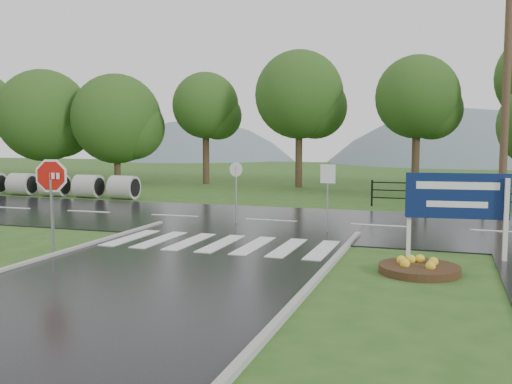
% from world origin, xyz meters
% --- Properties ---
extents(ground, '(120.00, 120.00, 0.00)m').
position_xyz_m(ground, '(0.00, 0.00, 0.00)').
color(ground, '#2C531B').
rests_on(ground, ground).
extents(main_road, '(90.00, 8.00, 0.04)m').
position_xyz_m(main_road, '(0.00, 10.00, 0.00)').
color(main_road, black).
rests_on(main_road, ground).
extents(crosswalk, '(6.50, 2.80, 0.02)m').
position_xyz_m(crosswalk, '(0.00, 5.00, 0.06)').
color(crosswalk, silver).
rests_on(crosswalk, ground).
extents(fence_west, '(9.58, 0.08, 1.20)m').
position_xyz_m(fence_west, '(7.75, 16.00, 0.72)').
color(fence_west, black).
rests_on(fence_west, ground).
extents(hills, '(102.00, 48.00, 48.00)m').
position_xyz_m(hills, '(3.49, 65.00, -15.54)').
color(hills, slate).
rests_on(hills, ground).
extents(treeline, '(83.20, 5.20, 10.00)m').
position_xyz_m(treeline, '(1.00, 24.00, 0.00)').
color(treeline, '#234816').
rests_on(treeline, ground).
extents(culvert_pipes, '(9.70, 1.20, 1.20)m').
position_xyz_m(culvert_pipes, '(-13.54, 15.00, 0.60)').
color(culvert_pipes, '#9E9B93').
rests_on(culvert_pipes, ground).
extents(stop_sign, '(1.20, 0.25, 2.74)m').
position_xyz_m(stop_sign, '(-3.78, 2.34, 1.91)').
color(stop_sign, '#939399').
rests_on(stop_sign, ground).
extents(estate_billboard, '(2.56, 0.32, 2.24)m').
position_xyz_m(estate_billboard, '(6.46, 5.12, 1.54)').
color(estate_billboard, silver).
rests_on(estate_billboard, ground).
extents(flower_bed, '(1.86, 1.86, 0.37)m').
position_xyz_m(flower_bed, '(5.64, 3.29, 0.14)').
color(flower_bed, '#332111').
rests_on(flower_bed, ground).
extents(reg_sign_small, '(0.50, 0.08, 2.27)m').
position_xyz_m(reg_sign_small, '(2.52, 8.10, 1.59)').
color(reg_sign_small, '#939399').
rests_on(reg_sign_small, ground).
extents(reg_sign_round, '(0.52, 0.12, 2.25)m').
position_xyz_m(reg_sign_round, '(-1.01, 8.97, 1.42)').
color(reg_sign_round, '#939399').
rests_on(reg_sign_round, ground).
extents(utility_pole_east, '(1.71, 0.32, 9.59)m').
position_xyz_m(utility_pole_east, '(8.43, 15.50, 4.87)').
color(utility_pole_east, '#473523').
rests_on(utility_pole_east, ground).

